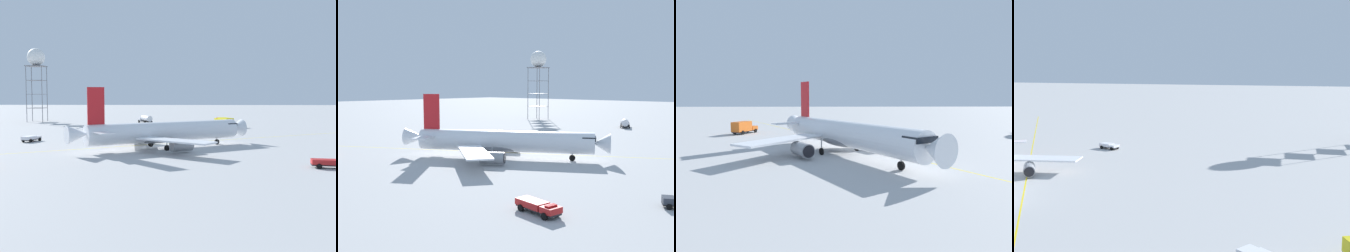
% 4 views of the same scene
% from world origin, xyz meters
% --- Properties ---
extents(pushback_tug_truck_extra, '(5.08, 3.53, 1.30)m').
position_xyz_m(pushback_tug_truck_extra, '(-11.11, -27.13, 0.80)').
color(pushback_tug_truck_extra, '#232326').
rests_on(pushback_tug_truck_extra, ground_plane).
extents(taxiway_centreline, '(88.53, 156.51, 0.01)m').
position_xyz_m(taxiway_centreline, '(-6.48, 0.39, 0.00)').
color(taxiway_centreline, yellow).
rests_on(taxiway_centreline, ground_plane).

